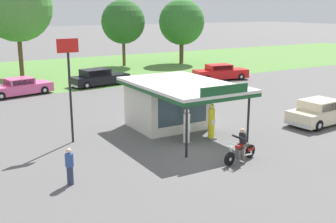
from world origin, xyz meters
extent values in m
plane|color=#5B5959|center=(0.00, 0.00, 0.00)|extent=(300.00, 300.00, 0.00)
cube|color=#56843D|center=(0.00, 30.00, 0.00)|extent=(120.00, 24.00, 0.01)
cube|color=silver|center=(1.02, 4.69, 1.38)|extent=(3.97, 3.48, 2.75)
cube|color=#384C56|center=(1.02, 2.97, 1.43)|extent=(3.17, 0.05, 1.76)
cube|color=silver|center=(1.02, 2.97, 2.83)|extent=(4.67, 7.41, 0.16)
cube|color=#195128|center=(1.02, 2.97, 2.65)|extent=(4.67, 7.41, 0.18)
cube|color=#195128|center=(1.02, -0.70, 3.13)|extent=(2.78, 0.08, 0.44)
cylinder|color=black|center=(2.91, -0.33, 1.38)|extent=(0.12, 0.12, 2.75)
cylinder|color=black|center=(-0.86, -0.33, 1.38)|extent=(0.12, 0.12, 2.75)
cube|color=slate|center=(0.23, 1.34, 0.05)|extent=(0.44, 0.44, 0.10)
cylinder|color=silver|center=(0.23, 1.34, 0.86)|extent=(0.34, 0.34, 1.52)
cube|color=white|center=(0.23, 1.16, 0.94)|extent=(0.22, 0.02, 0.28)
sphere|color=white|center=(0.23, 1.34, 1.76)|extent=(0.26, 0.26, 0.26)
cube|color=slate|center=(1.82, 1.34, 0.05)|extent=(0.44, 0.44, 0.10)
cylinder|color=yellow|center=(1.82, 1.34, 0.90)|extent=(0.34, 0.34, 1.59)
cube|color=white|center=(1.82, 1.16, 0.97)|extent=(0.22, 0.02, 0.28)
sphere|color=#EACC4C|center=(1.82, 1.34, 1.83)|extent=(0.26, 0.26, 0.26)
cylinder|color=black|center=(0.21, -2.25, 0.32)|extent=(0.65, 0.24, 0.64)
cylinder|color=silver|center=(0.21, -2.25, 0.32)|extent=(0.18, 0.15, 0.16)
cylinder|color=black|center=(1.71, -1.91, 0.32)|extent=(0.65, 0.24, 0.64)
cylinder|color=silver|center=(1.71, -1.91, 0.32)|extent=(0.18, 0.15, 0.16)
ellipsoid|color=#B21414|center=(0.86, -2.10, 0.78)|extent=(0.60, 0.36, 0.24)
cube|color=#59595E|center=(0.91, -2.09, 0.42)|extent=(0.48, 0.33, 0.36)
cube|color=black|center=(1.20, -2.03, 0.72)|extent=(0.53, 0.36, 0.10)
cylinder|color=silver|center=(0.30, -2.23, 0.60)|extent=(0.38, 0.15, 0.71)
cylinder|color=silver|center=(0.42, -2.20, 0.98)|extent=(0.19, 0.69, 0.04)
sphere|color=silver|center=(0.32, -2.22, 0.82)|extent=(0.16, 0.16, 0.16)
cube|color=#B21414|center=(1.66, -1.92, 0.44)|extent=(0.47, 0.27, 0.12)
cylinder|color=silver|center=(1.33, -2.14, 0.28)|extent=(0.70, 0.23, 0.18)
cube|color=brown|center=(1.13, -2.04, 0.78)|extent=(0.46, 0.42, 0.14)
cylinder|color=brown|center=(0.97, -2.24, 0.38)|extent=(0.17, 0.25, 0.56)
cylinder|color=brown|center=(0.90, -1.93, 0.38)|extent=(0.17, 0.25, 0.56)
cylinder|color=black|center=(1.09, -2.05, 1.09)|extent=(0.47, 0.40, 0.60)
sphere|color=tan|center=(1.04, -2.06, 1.47)|extent=(0.22, 0.22, 0.22)
cylinder|color=black|center=(0.90, -2.30, 1.18)|extent=(0.54, 0.20, 0.31)
cylinder|color=black|center=(0.82, -1.91, 1.18)|extent=(0.54, 0.20, 0.31)
cube|color=beige|center=(9.57, 0.46, 0.56)|extent=(4.86, 2.28, 0.77)
cube|color=beige|center=(9.17, 0.43, 1.24)|extent=(2.23, 1.84, 0.59)
cube|color=#283847|center=(10.20, 0.51, 1.24)|extent=(0.16, 1.49, 0.47)
cube|color=#283847|center=(9.11, 1.25, 1.24)|extent=(1.78, 0.17, 0.45)
cube|color=#283847|center=(9.24, -0.39, 1.24)|extent=(1.78, 0.17, 0.45)
cube|color=silver|center=(7.19, 0.27, 0.30)|extent=(0.26, 1.82, 0.18)
cylinder|color=black|center=(11.10, 1.48, 0.33)|extent=(0.67, 0.25, 0.66)
cylinder|color=silver|center=(11.10, 1.48, 0.33)|extent=(0.31, 0.24, 0.30)
cylinder|color=black|center=(7.90, 1.23, 0.33)|extent=(0.67, 0.25, 0.66)
cylinder|color=silver|center=(7.90, 1.23, 0.33)|extent=(0.31, 0.24, 0.30)
cylinder|color=black|center=(8.04, -0.56, 0.33)|extent=(0.67, 0.25, 0.66)
cylinder|color=silver|center=(8.04, -0.56, 0.33)|extent=(0.31, 0.24, 0.30)
cube|color=black|center=(2.63, 19.62, 0.56)|extent=(5.53, 2.60, 0.76)
cube|color=black|center=(2.18, 19.56, 1.24)|extent=(2.63, 2.01, 0.60)
cube|color=#283847|center=(3.37, 19.71, 1.24)|extent=(0.23, 1.51, 0.48)
cube|color=#283847|center=(2.08, 20.39, 1.24)|extent=(2.05, 0.29, 0.45)
cube|color=#283847|center=(2.29, 18.72, 1.24)|extent=(2.05, 0.29, 0.45)
cube|color=silver|center=(5.30, 19.95, 0.30)|extent=(0.35, 1.85, 0.18)
cube|color=silver|center=(-0.04, 19.28, 0.30)|extent=(0.35, 1.85, 0.18)
sphere|color=white|center=(5.23, 20.57, 0.60)|extent=(0.18, 0.18, 0.18)
sphere|color=white|center=(5.39, 19.34, 0.60)|extent=(0.18, 0.18, 0.18)
cylinder|color=black|center=(4.31, 20.75, 0.33)|extent=(0.68, 0.28, 0.66)
cylinder|color=silver|center=(4.31, 20.75, 0.33)|extent=(0.32, 0.26, 0.30)
cylinder|color=black|center=(4.54, 18.94, 0.33)|extent=(0.68, 0.28, 0.66)
cylinder|color=silver|center=(4.54, 18.94, 0.33)|extent=(0.32, 0.26, 0.30)
cylinder|color=black|center=(0.72, 20.29, 0.33)|extent=(0.68, 0.28, 0.66)
cylinder|color=silver|center=(0.72, 20.29, 0.33)|extent=(0.32, 0.26, 0.30)
cylinder|color=black|center=(0.95, 18.48, 0.33)|extent=(0.68, 0.28, 0.66)
cylinder|color=silver|center=(0.95, 18.48, 0.33)|extent=(0.32, 0.26, 0.30)
cube|color=#E55993|center=(-4.74, 18.69, 0.54)|extent=(5.56, 3.03, 0.73)
cube|color=#E55993|center=(-4.63, 18.72, 1.16)|extent=(2.35, 2.10, 0.50)
cube|color=#283847|center=(-5.60, 18.50, 1.16)|extent=(0.36, 1.49, 0.40)
cube|color=#283847|center=(-4.45, 17.90, 1.16)|extent=(1.69, 0.40, 0.38)
cube|color=#283847|center=(-4.81, 19.54, 1.16)|extent=(1.69, 0.40, 0.38)
cube|color=silver|center=(-2.14, 19.27, 0.30)|extent=(0.51, 1.82, 0.18)
cylinder|color=black|center=(-6.30, 17.42, 0.33)|extent=(0.69, 0.34, 0.66)
cylinder|color=silver|center=(-6.30, 17.42, 0.33)|extent=(0.34, 0.28, 0.30)
cylinder|color=black|center=(-2.80, 18.19, 0.33)|extent=(0.69, 0.34, 0.66)
cylinder|color=silver|center=(-2.80, 18.19, 0.33)|extent=(0.34, 0.28, 0.30)
cylinder|color=black|center=(-3.19, 19.97, 0.33)|extent=(0.69, 0.34, 0.66)
cylinder|color=silver|center=(-3.19, 19.97, 0.33)|extent=(0.34, 0.28, 0.30)
cube|color=red|center=(14.09, 16.53, 0.59)|extent=(5.60, 2.93, 0.82)
cube|color=red|center=(13.90, 16.57, 1.26)|extent=(2.63, 2.09, 0.52)
cube|color=#283847|center=(15.02, 16.33, 1.26)|extent=(0.34, 1.43, 0.42)
cube|color=#283847|center=(14.06, 17.35, 1.26)|extent=(1.95, 0.44, 0.40)
cube|color=#283847|center=(13.73, 15.78, 1.26)|extent=(1.95, 0.44, 0.40)
cube|color=silver|center=(16.72, 15.97, 0.30)|extent=(0.48, 1.76, 0.18)
cube|color=silver|center=(11.45, 17.09, 0.30)|extent=(0.48, 1.76, 0.18)
sphere|color=white|center=(16.86, 16.55, 0.63)|extent=(0.18, 0.18, 0.18)
sphere|color=white|center=(16.61, 15.38, 0.63)|extent=(0.18, 0.18, 0.18)
cylinder|color=black|center=(16.04, 17.00, 0.33)|extent=(0.69, 0.33, 0.66)
cylinder|color=silver|center=(16.04, 17.00, 0.33)|extent=(0.34, 0.28, 0.30)
cylinder|color=black|center=(15.68, 15.30, 0.33)|extent=(0.69, 0.33, 0.66)
cylinder|color=silver|center=(15.68, 15.30, 0.33)|extent=(0.34, 0.28, 0.30)
cylinder|color=black|center=(12.49, 17.76, 0.33)|extent=(0.69, 0.33, 0.66)
cylinder|color=silver|center=(12.49, 17.76, 0.33)|extent=(0.34, 0.28, 0.30)
cylinder|color=black|center=(12.13, 16.05, 0.33)|extent=(0.69, 0.33, 0.66)
cylinder|color=silver|center=(12.13, 16.05, 0.33)|extent=(0.34, 0.28, 0.30)
cylinder|color=#2D3351|center=(-6.59, -0.62, 0.39)|extent=(0.26, 0.26, 0.77)
cylinder|color=#2D4C8C|center=(-6.59, -0.62, 1.04)|extent=(0.34, 0.34, 0.55)
sphere|color=beige|center=(-6.59, -0.62, 1.42)|extent=(0.21, 0.21, 0.21)
cylinder|color=#2D3351|center=(2.37, 8.91, 0.44)|extent=(0.26, 0.26, 0.89)
cylinder|color=#2D4C8C|center=(2.37, 8.91, 1.20)|extent=(0.34, 0.34, 0.63)
sphere|color=brown|center=(2.37, 8.91, 1.63)|extent=(0.24, 0.24, 0.24)
cylinder|color=brown|center=(17.43, 29.08, 1.52)|extent=(0.52, 0.52, 3.05)
sphere|color=#33702D|center=(17.43, 29.08, 5.19)|extent=(5.71, 5.71, 5.71)
cylinder|color=brown|center=(-2.59, 27.70, 2.23)|extent=(0.43, 0.43, 4.47)
sphere|color=#4C893D|center=(-2.59, 27.70, 7.08)|extent=(6.95, 6.95, 6.95)
sphere|color=#4C893D|center=(-2.09, 26.78, 6.38)|extent=(3.58, 3.58, 3.58)
cylinder|color=brown|center=(10.14, 30.71, 1.66)|extent=(0.38, 0.38, 3.32)
sphere|color=#2D6028|center=(10.14, 30.71, 5.29)|extent=(5.25, 5.25, 5.25)
cylinder|color=black|center=(-4.77, 4.68, 2.36)|extent=(0.12, 0.12, 4.71)
cube|color=red|center=(-4.77, 4.68, 5.06)|extent=(1.10, 0.08, 0.70)
camera|label=1|loc=(-11.09, -16.01, 6.89)|focal=44.53mm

